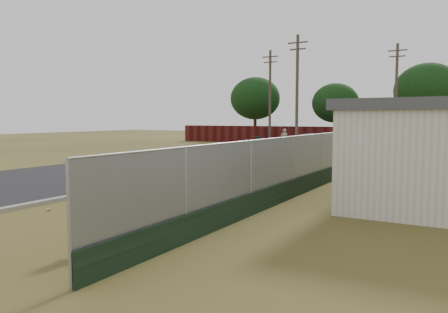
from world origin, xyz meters
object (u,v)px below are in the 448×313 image
Objects in this scene: pickup_truck at (317,144)px; trash_bin at (258,141)px; fire_hydrant at (91,232)px; mailbox at (237,148)px; pedestrian at (284,139)px.

trash_bin is at bearing 37.42° from pickup_truck.
pickup_truck is (-3.67, 24.59, 0.33)m from fire_hydrant.
fire_hydrant is 0.66× the size of mailbox.
fire_hydrant is 0.93× the size of trash_bin.
fire_hydrant is 15.00m from mailbox.
pedestrian is at bearing 105.33° from fire_hydrant.
pickup_truck is at bearing 98.50° from fire_hydrant.
mailbox is (-4.55, 14.28, 0.65)m from fire_hydrant.
pickup_truck is 9.39m from trash_bin.
pedestrian is at bearing -26.24° from trash_bin.
pedestrian reaches higher than trash_bin.
trash_bin is (-7.43, 5.73, -0.25)m from pickup_truck.
trash_bin is at bearing 110.12° from fire_hydrant.
mailbox is 17.33m from trash_bin.
fire_hydrant is at bearing 83.01° from pedestrian.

